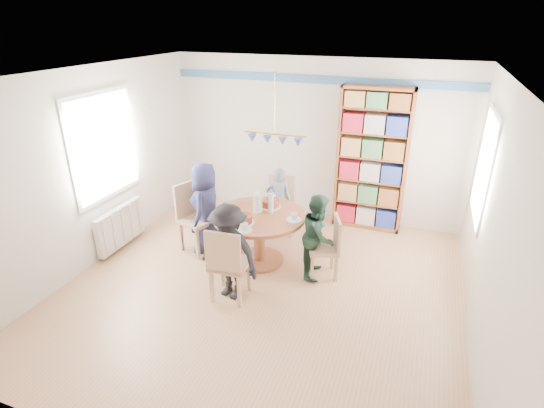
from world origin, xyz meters
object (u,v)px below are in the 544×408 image
at_px(chair_right, 329,244).
at_px(radiator, 121,226).
at_px(chair_left, 194,214).
at_px(person_left, 206,208).
at_px(chair_far, 281,202).
at_px(person_right, 318,236).
at_px(dining_table, 259,227).
at_px(chair_near, 227,262).
at_px(person_far, 278,201).
at_px(person_near, 229,252).
at_px(bookshelf, 372,161).

bearing_deg(chair_right, radiator, -174.22).
xyz_separation_m(radiator, chair_right, (3.15, 0.32, 0.13)).
bearing_deg(radiator, chair_right, 5.78).
bearing_deg(chair_left, person_left, 7.75).
distance_m(chair_far, person_right, 1.36).
relative_size(dining_table, person_right, 1.11).
relative_size(chair_far, chair_near, 0.94).
bearing_deg(person_far, person_near, 73.29).
distance_m(person_right, bookshelf, 1.86).
relative_size(chair_left, person_far, 0.93).
xyz_separation_m(chair_right, person_far, (-1.05, 0.95, 0.09)).
xyz_separation_m(chair_far, person_left, (-0.84, -0.95, 0.17)).
relative_size(person_right, person_near, 0.93).
distance_m(person_left, person_near, 1.26).
relative_size(chair_near, person_left, 0.73).
xyz_separation_m(chair_left, person_far, (1.02, 0.91, -0.01)).
height_order(chair_right, person_near, person_near).
height_order(person_left, person_far, person_left).
height_order(person_right, person_far, person_right).
distance_m(chair_left, bookshelf, 2.93).
height_order(chair_left, person_far, person_far).
distance_m(chair_right, person_far, 1.42).
bearing_deg(person_right, chair_far, 36.47).
bearing_deg(person_right, radiator, 91.46).
height_order(radiator, person_left, person_left).
bearing_deg(person_near, bookshelf, 75.66).
relative_size(dining_table, chair_near, 1.29).
bearing_deg(chair_right, person_right, -176.90).
bearing_deg(person_left, person_near, 33.93).
bearing_deg(bookshelf, chair_near, -115.43).
distance_m(radiator, person_right, 3.03).
bearing_deg(chair_near, chair_left, 135.73).
bearing_deg(person_far, person_left, 30.45).
xyz_separation_m(radiator, chair_left, (1.08, 0.36, 0.23)).
bearing_deg(radiator, dining_table, 8.97).
bearing_deg(chair_right, chair_far, 135.47).
bearing_deg(person_left, chair_far, 131.50).
xyz_separation_m(chair_left, chair_near, (1.04, -1.02, -0.02)).
xyz_separation_m(chair_near, person_near, (-0.02, 0.10, 0.08)).
xyz_separation_m(person_far, person_near, (0.01, -1.83, 0.07)).
height_order(person_near, bookshelf, bookshelf).
distance_m(chair_far, person_far, 0.08).
relative_size(radiator, person_right, 0.85).
relative_size(radiator, chair_near, 0.99).
distance_m(chair_left, chair_right, 2.07).
height_order(radiator, chair_far, chair_far).
xyz_separation_m(person_right, bookshelf, (0.40, 1.73, 0.55)).
relative_size(chair_far, person_far, 0.84).
relative_size(dining_table, chair_far, 1.37).
relative_size(chair_far, person_right, 0.81).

